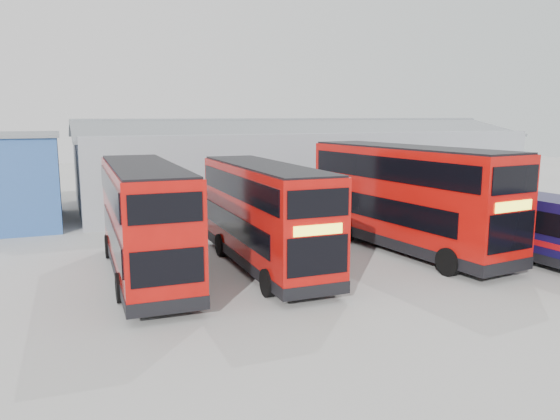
% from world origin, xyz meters
% --- Properties ---
extents(ground_plane, '(120.00, 120.00, 0.00)m').
position_xyz_m(ground_plane, '(0.00, 0.00, 0.00)').
color(ground_plane, gray).
rests_on(ground_plane, ground).
extents(maintenance_shed, '(30.50, 12.00, 5.89)m').
position_xyz_m(maintenance_shed, '(8.00, 20.00, 2.60)').
color(maintenance_shed, gray).
rests_on(maintenance_shed, ground).
extents(double_decker_left, '(2.77, 10.29, 4.32)m').
position_xyz_m(double_decker_left, '(-5.07, 4.62, 2.15)').
color(double_decker_left, '#A00C09').
rests_on(double_decker_left, ground).
extents(double_decker_centre, '(2.58, 9.96, 4.20)m').
position_xyz_m(double_decker_centre, '(-0.45, 4.22, 2.09)').
color(double_decker_centre, '#A00C09').
rests_on(double_decker_centre, ground).
extents(double_decker_right, '(4.03, 11.45, 4.75)m').
position_xyz_m(double_decker_right, '(6.50, 4.52, 2.36)').
color(double_decker_right, '#A00C09').
rests_on(double_decker_right, ground).
extents(single_decker_blue, '(3.00, 10.40, 2.78)m').
position_xyz_m(single_decker_blue, '(10.59, 0.82, 1.38)').
color(single_decker_blue, black).
rests_on(single_decker_blue, ground).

